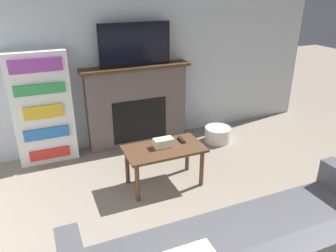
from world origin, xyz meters
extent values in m
cube|color=silver|center=(0.00, 3.79, 1.35)|extent=(5.95, 0.06, 2.70)
cube|color=#605651|center=(0.05, 3.65, 0.56)|extent=(1.42, 0.22, 1.11)
cube|color=black|center=(0.05, 3.54, 0.39)|extent=(0.78, 0.01, 0.61)
cube|color=#4C331E|center=(0.05, 3.63, 1.13)|extent=(1.52, 0.28, 0.04)
cube|color=black|center=(0.05, 3.63, 1.44)|extent=(0.97, 0.03, 0.57)
cube|color=black|center=(0.05, 3.62, 1.44)|extent=(0.94, 0.01, 0.53)
cube|color=brown|center=(-0.02, 2.47, 0.46)|extent=(0.90, 0.50, 0.03)
cylinder|color=brown|center=(-0.41, 2.28, 0.22)|extent=(0.05, 0.05, 0.45)
cylinder|color=brown|center=(0.37, 2.28, 0.22)|extent=(0.05, 0.05, 0.45)
cylinder|color=brown|center=(-0.41, 2.66, 0.22)|extent=(0.05, 0.05, 0.45)
cylinder|color=brown|center=(0.37, 2.66, 0.22)|extent=(0.05, 0.05, 0.45)
cube|color=beige|center=(-0.02, 2.49, 0.53)|extent=(0.22, 0.12, 0.10)
cube|color=black|center=(0.23, 2.55, 0.49)|extent=(0.04, 0.15, 0.02)
cube|color=white|center=(-1.20, 3.63, 0.72)|extent=(0.72, 0.26, 1.45)
cube|color=red|center=(-1.20, 3.49, 0.14)|extent=(0.49, 0.03, 0.13)
cube|color=#2D70B7|center=(-1.20, 3.49, 0.43)|extent=(0.54, 0.03, 0.14)
cube|color=gold|center=(-1.20, 3.49, 0.72)|extent=(0.46, 0.03, 0.16)
cube|color=green|center=(-1.20, 3.49, 1.01)|extent=(0.59, 0.03, 0.13)
cube|color=purple|center=(-1.20, 3.49, 1.30)|extent=(0.60, 0.03, 0.17)
cylinder|color=silver|center=(1.15, 3.22, 0.11)|extent=(0.38, 0.38, 0.22)
camera|label=1|loc=(-1.25, -0.56, 2.17)|focal=35.00mm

